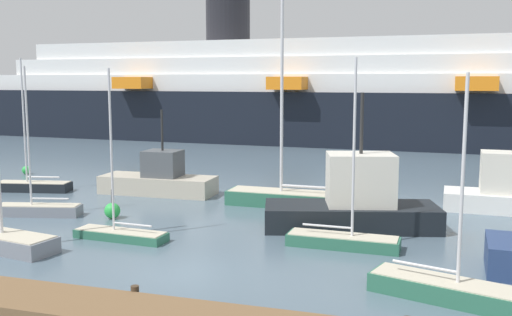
# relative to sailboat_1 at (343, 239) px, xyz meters

# --- Properties ---
(ground_plane) EXTENTS (600.00, 600.00, 0.00)m
(ground_plane) POSITION_rel_sailboat_1_xyz_m (-4.83, -4.74, -0.37)
(ground_plane) COLOR slate
(dock_pier) EXTENTS (19.20, 2.31, 0.79)m
(dock_pier) POSITION_rel_sailboat_1_xyz_m (-4.83, -9.44, -0.04)
(dock_pier) COLOR brown
(dock_pier) RESTS_ON ground_plane
(sailboat_1) EXTENTS (4.54, 1.34, 7.58)m
(sailboat_1) POSITION_rel_sailboat_1_xyz_m (0.00, 0.00, 0.00)
(sailboat_1) COLOR #2D6B51
(sailboat_1) RESTS_ON ground_plane
(sailboat_2) EXTENTS (4.33, 1.97, 7.38)m
(sailboat_2) POSITION_rel_sailboat_1_xyz_m (-15.36, 1.10, 0.02)
(sailboat_2) COLOR gray
(sailboat_2) RESTS_ON ground_plane
(sailboat_3) EXTENTS (6.99, 1.96, 11.17)m
(sailboat_3) POSITION_rel_sailboat_1_xyz_m (-3.79, 6.83, 0.19)
(sailboat_3) COLOR #2D6B51
(sailboat_3) RESTS_ON ground_plane
(sailboat_4) EXTENTS (4.16, 1.33, 7.19)m
(sailboat_4) POSITION_rel_sailboat_1_xyz_m (-9.20, -1.58, -0.04)
(sailboat_4) COLOR #2D6B51
(sailboat_4) RESTS_ON ground_plane
(sailboat_6) EXTENTS (4.77, 2.66, 6.93)m
(sailboat_6) POSITION_rel_sailboat_1_xyz_m (3.83, -4.66, 0.01)
(sailboat_6) COLOR #2D6B51
(sailboat_6) RESTS_ON ground_plane
(sailboat_7) EXTENTS (4.68, 2.07, 8.00)m
(sailboat_7) POSITION_rel_sailboat_1_xyz_m (-19.78, 6.37, 0.03)
(sailboat_7) COLOR black
(sailboat_7) RESTS_ON ground_plane
(fishing_boat_0) EXTENTS (8.25, 4.70, 6.16)m
(fishing_boat_0) POSITION_rel_sailboat_1_xyz_m (0.03, 3.18, 0.84)
(fishing_boat_0) COLOR black
(fishing_boat_0) RESTS_ON ground_plane
(fishing_boat_1) EXTENTS (6.86, 2.38, 4.99)m
(fishing_boat_1) POSITION_rel_sailboat_1_xyz_m (-12.07, 7.88, 0.49)
(fishing_boat_1) COLOR #BCB29E
(fishing_boat_1) RESTS_ON ground_plane
(channel_buoy_0) EXTENTS (0.77, 0.77, 1.43)m
(channel_buoy_0) POSITION_rel_sailboat_1_xyz_m (-11.50, 1.63, 0.02)
(channel_buoy_0) COLOR green
(channel_buoy_0) RESTS_ON ground_plane
(channel_buoy_1) EXTENTS (0.61, 0.61, 1.46)m
(channel_buoy_1) POSITION_rel_sailboat_1_xyz_m (-24.39, 11.56, -0.05)
(channel_buoy_1) COLOR green
(channel_buoy_1) RESTS_ON ground_plane
(cruise_ship) EXTENTS (100.30, 18.93, 15.87)m
(cruise_ship) POSITION_rel_sailboat_1_xyz_m (-1.64, 40.02, 4.65)
(cruise_ship) COLOR black
(cruise_ship) RESTS_ON ground_plane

